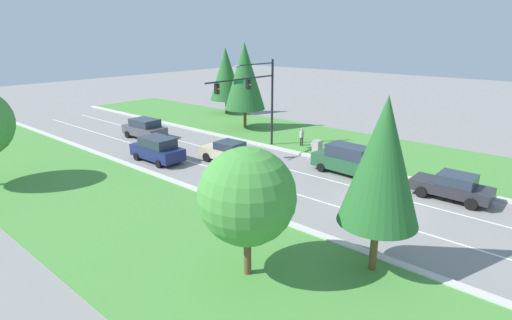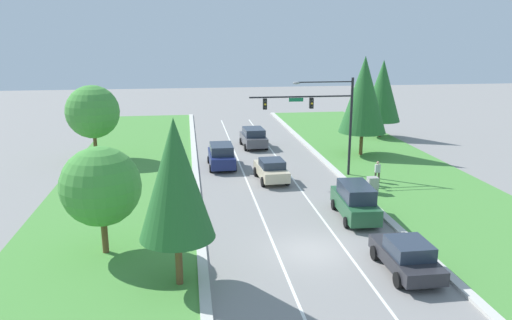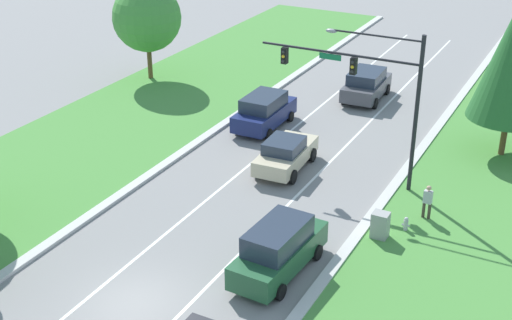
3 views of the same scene
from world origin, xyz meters
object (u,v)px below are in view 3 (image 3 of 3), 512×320
Objects in this scene: forest_suv at (279,249)px; fire_hydrant at (406,224)px; pedestrian at (427,201)px; traffic_signal_mast at (370,82)px; navy_suv at (264,111)px; oak_far_left_tree at (147,17)px; utility_cabinet at (380,226)px; graphite_suv at (366,84)px; champagne_sedan at (286,154)px.

fire_hydrant is (3.55, 5.34, -0.74)m from forest_suv.
forest_suv reaches higher than pedestrian.
navy_suv is (-7.48, 3.87, -4.16)m from traffic_signal_mast.
traffic_signal_mast is 20.00m from oak_far_left_tree.
oak_far_left_tree reaches higher than pedestrian.
utility_cabinet is 1.77× the size of fire_hydrant.
oak_far_left_tree reaches higher than graphite_suv.
forest_suv reaches higher than graphite_suv.
forest_suv is (-0.26, -9.07, -4.08)m from traffic_signal_mast.
traffic_signal_mast reaches higher than champagne_sedan.
fire_hydrant is (7.09, -14.75, -0.65)m from graphite_suv.
fire_hydrant is 0.11× the size of oak_far_left_tree.
graphite_suv reaches higher than champagne_sedan.
navy_suv is at bearing 138.88° from utility_cabinet.
champagne_sedan is at bearing -93.57° from graphite_suv.
forest_suv is at bearing -123.61° from fire_hydrant.
fire_hydrant is at bearing -48.59° from traffic_signal_mast.
forest_suv is at bearing -82.66° from graphite_suv.
champagne_sedan is (-3.73, 8.48, -0.21)m from forest_suv.
forest_suv is at bearing -61.40° from navy_suv.
champagne_sedan is 7.96m from pedestrian.
pedestrian is at bearing -31.21° from traffic_signal_mast.
navy_suv is 0.72× the size of oak_far_left_tree.
champagne_sedan reaches higher than utility_cabinet.
graphite_suv is at bearing 85.95° from champagne_sedan.
oak_far_left_tree is (-18.35, 7.91, -0.85)m from traffic_signal_mast.
navy_suv reaches higher than champagne_sedan.
forest_suv is 7.89m from pedestrian.
navy_suv is 13.19m from fire_hydrant.
traffic_signal_mast is 6.12m from pedestrian.
navy_suv is 0.93× the size of forest_suv.
utility_cabinet is 24.67m from oak_far_left_tree.
oak_far_left_tree reaches higher than utility_cabinet.
graphite_suv is 15.24m from oak_far_left_tree.
graphite_suv is 16.38m from fire_hydrant.
traffic_signal_mast is at bearing 91.39° from forest_suv.
traffic_signal_mast is at bearing -73.62° from graphite_suv.
pedestrian is (4.05, 6.77, -0.14)m from forest_suv.
forest_suv is 1.11× the size of champagne_sedan.
oak_far_left_tree reaches higher than fire_hydrant.
graphite_suv is 0.98× the size of navy_suv.
navy_suv reaches higher than utility_cabinet.
champagne_sedan is 0.69× the size of oak_far_left_tree.
forest_suv is (7.21, -12.94, 0.08)m from navy_suv.
traffic_signal_mast is 4.75× the size of pedestrian.
utility_cabinet is (2.73, 4.26, -0.46)m from forest_suv.
traffic_signal_mast is 6.92m from fire_hydrant.
forest_suv is 0.77× the size of oak_far_left_tree.
traffic_signal_mast is at bearing 5.31° from champagne_sedan.
champagne_sedan is 7.71m from utility_cabinet.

